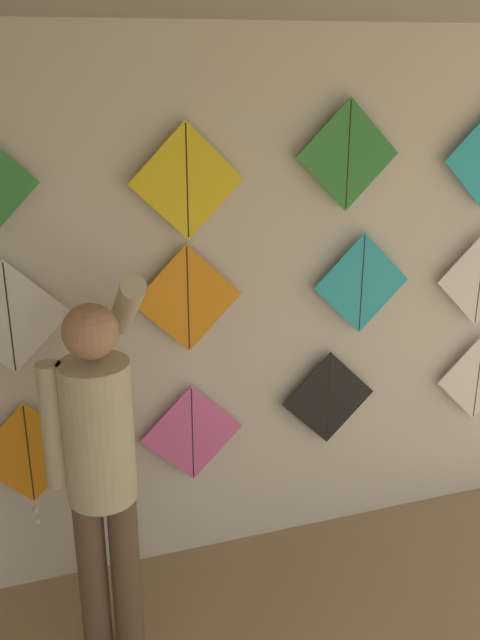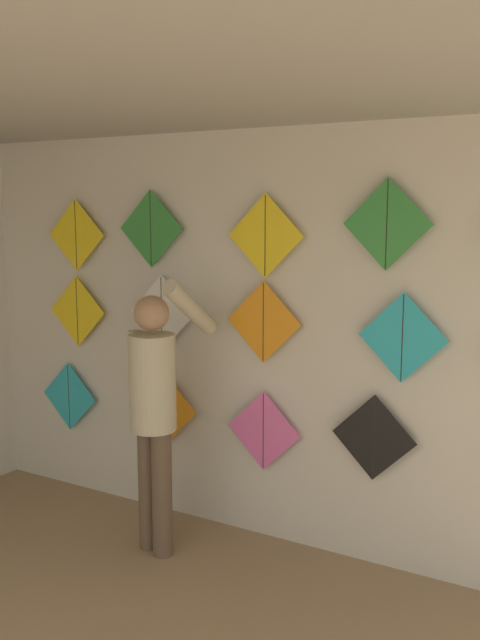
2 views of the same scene
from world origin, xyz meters
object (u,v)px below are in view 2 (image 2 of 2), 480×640
Objects in this scene: kite_11 at (151,229)px; kite_13 at (387,224)px; kite_0 at (69,396)px; kite_8 at (403,338)px; shopkeeper at (154,400)px; kite_10 at (76,235)px; kite_2 at (263,431)px; kite_6 at (162,313)px; kite_7 at (263,322)px; kite_3 at (374,438)px; kite_5 at (77,311)px; kite_12 at (265,236)px; kite_1 at (165,412)px.

kite_13 is at bearing 0.00° from kite_11.
kite_8 reaches higher than kite_0.
kite_13 is (1.36, 0.51, 1.15)m from shopkeeper.
kite_2 is at bearing 0.00° from kite_10.
kite_7 is (0.84, 0.00, 0.00)m from kite_6.
kite_3 reaches higher than kite_2.
kite_5 is 1.66m from kite_7.
kite_3 is at bearing 36.65° from shopkeeper.
kite_3 is 1.03m from kite_7.
kite_12 is at bearing 0.00° from kite_6.
kite_10 reaches higher than kite_5.
kite_12 reaches higher than kite_7.
shopkeeper is 3.34× the size of kite_2.
kite_10 is at bearing 180.00° from kite_11.
kite_2 is 1.00× the size of kite_5.
kite_13 is at bearing 36.06° from shopkeeper.
kite_10 is at bearing 180.00° from kite_13.
kite_1 reaches higher than kite_0.
kite_5 is at bearing 179.95° from kite_1.
kite_6 is (0.82, 0.00, 0.05)m from kite_5.
kite_8 is at bearing 34.53° from shopkeeper.
kite_1 is 1.08m from kite_5.
kite_6 is at bearing 180.00° from kite_2.
kite_3 is at bearing 0.00° from kite_0.
kite_11 reaches higher than kite_6.
kite_12 is (0.84, 0.00, 1.31)m from kite_1.
kite_12 is at bearing 0.00° from kite_11.
kite_2 is at bearing 0.00° from kite_0.
kite_10 reaches higher than shopkeeper.
kite_1 is 0.83m from kite_2.
kite_3 is (1.32, 0.51, -0.18)m from shopkeeper.
kite_11 reaches higher than kite_12.
kite_12 is (-0.78, 0.00, 1.24)m from kite_3.
kite_5 is (-1.66, 0.00, 0.70)m from kite_2.
kite_10 is at bearing 180.00° from kite_6.
kite_13 reaches higher than kite_8.
kite_0 is 2.83m from kite_8.
kite_13 is (2.49, 0.00, 0.71)m from kite_5.
kite_3 is (0.78, 0.00, 0.08)m from kite_2.
shopkeeper is at bearing -24.25° from kite_5.
kite_3 is 1.00× the size of kite_10.
kite_7 reaches higher than kite_1.
kite_13 is (0.83, 0.00, 0.66)m from kite_7.
kite_13 is at bearing 0.00° from kite_5.
kite_5 is at bearing 0.00° from kite_0.
kite_13 is at bearing 0.00° from kite_3.
kite_11 is at bearing 180.00° from kite_12.
kite_8 is (1.48, 0.51, 0.47)m from shopkeeper.
kite_1 is at bearing -179.95° from kite_2.
kite_0 is at bearing 180.00° from kite_7.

